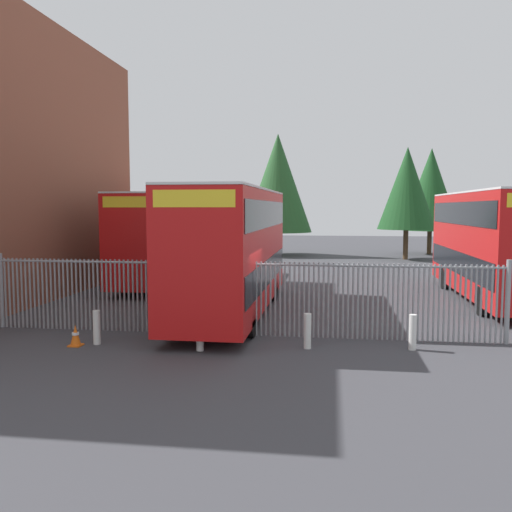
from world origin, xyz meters
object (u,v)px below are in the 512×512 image
(double_decker_bus_behind_fence_right, at_px, (490,241))
(traffic_cone_by_gate, at_px, (75,336))
(double_decker_bus_behind_fence_left, at_px, (169,235))
(bollard_near_right, at_px, (307,331))
(bollard_center_front, at_px, (200,333))
(bollard_near_left, at_px, (97,327))
(double_decker_bus_near_gate, at_px, (233,246))
(bollard_far_right, at_px, (413,332))

(double_decker_bus_behind_fence_right, height_order, traffic_cone_by_gate, double_decker_bus_behind_fence_right)
(double_decker_bus_behind_fence_left, relative_size, bollard_near_right, 11.38)
(bollard_center_front, bearing_deg, double_decker_bus_behind_fence_left, 110.58)
(bollard_near_left, distance_m, traffic_cone_by_gate, 0.59)
(bollard_near_right, bearing_deg, bollard_center_front, -167.57)
(double_decker_bus_near_gate, xyz_separation_m, bollard_near_left, (-2.96, -4.74, -1.95))
(double_decker_bus_behind_fence_left, height_order, bollard_near_left, double_decker_bus_behind_fence_left)
(bollard_near_left, distance_m, bollard_center_front, 3.00)
(bollard_center_front, bearing_deg, bollard_near_right, 12.43)
(bollard_near_right, xyz_separation_m, traffic_cone_by_gate, (-6.29, -0.63, -0.19))
(double_decker_bus_behind_fence_left, bearing_deg, bollard_far_right, -48.37)
(double_decker_bus_near_gate, distance_m, bollard_near_right, 5.56)
(bollard_near_right, height_order, traffic_cone_by_gate, bollard_near_right)
(bollard_center_front, bearing_deg, bollard_near_left, 175.20)
(double_decker_bus_behind_fence_left, xyz_separation_m, traffic_cone_by_gate, (1.16, -12.39, -2.13))
(bollard_near_right, distance_m, bollard_far_right, 2.78)
(double_decker_bus_behind_fence_left, bearing_deg, bollard_near_right, -57.63)
(traffic_cone_by_gate, bearing_deg, double_decker_bus_behind_fence_left, 95.37)
(double_decker_bus_behind_fence_right, distance_m, bollard_far_right, 9.55)
(bollard_far_right, relative_size, traffic_cone_by_gate, 1.61)
(double_decker_bus_behind_fence_left, bearing_deg, traffic_cone_by_gate, -84.63)
(bollard_near_left, bearing_deg, bollard_center_front, -4.80)
(bollard_far_right, bearing_deg, bollard_center_front, -171.13)
(traffic_cone_by_gate, bearing_deg, bollard_center_front, 0.25)
(double_decker_bus_near_gate, height_order, traffic_cone_by_gate, double_decker_bus_near_gate)
(double_decker_bus_near_gate, distance_m, bollard_center_front, 5.35)
(bollard_center_front, distance_m, bollard_near_right, 2.87)
(double_decker_bus_behind_fence_right, bearing_deg, double_decker_bus_behind_fence_left, 167.70)
(double_decker_bus_near_gate, xyz_separation_m, double_decker_bus_behind_fence_left, (-4.62, 7.39, 0.00))
(double_decker_bus_near_gate, relative_size, bollard_near_left, 11.38)
(bollard_near_left, height_order, bollard_far_right, same)
(double_decker_bus_behind_fence_right, bearing_deg, bollard_near_left, -144.86)
(double_decker_bus_behind_fence_right, relative_size, bollard_far_right, 11.38)
(double_decker_bus_behind_fence_right, bearing_deg, traffic_cone_by_gate, -145.10)
(double_decker_bus_behind_fence_right, distance_m, bollard_near_right, 11.25)
(bollard_near_left, relative_size, bollard_near_right, 1.00)
(double_decker_bus_near_gate, relative_size, bollard_far_right, 11.38)
(double_decker_bus_behind_fence_right, height_order, bollard_near_right, double_decker_bus_behind_fence_right)
(bollard_near_left, bearing_deg, bollard_near_right, 3.63)
(double_decker_bus_behind_fence_right, xyz_separation_m, bollard_near_right, (-6.97, -8.61, -1.95))
(bollard_near_left, xyz_separation_m, bollard_center_front, (2.99, -0.25, 0.00))
(double_decker_bus_behind_fence_left, height_order, bollard_far_right, double_decker_bus_behind_fence_left)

